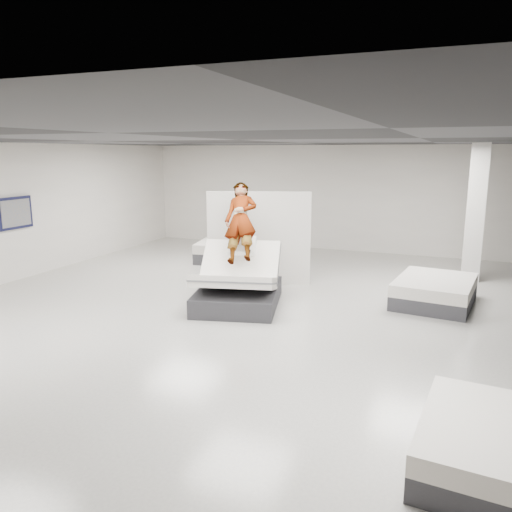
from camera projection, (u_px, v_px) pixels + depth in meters
name	position (u px, v px, depth m)	size (l,w,h in m)	color
room	(239.00, 231.00, 8.96)	(14.00, 14.04, 3.20)	beige
hero_bed	(238.00, 286.00, 9.84)	(2.00, 2.37, 1.32)	#313136
person	(241.00, 237.00, 9.97)	(0.67, 0.44, 1.83)	slate
remote	(249.00, 252.00, 9.65)	(0.05, 0.14, 0.03)	black
divider_panel	(259.00, 238.00, 11.33)	(2.34, 0.11, 2.13)	silver
flat_bed_right_far	(435.00, 291.00, 9.98)	(1.62, 2.03, 0.52)	#313136
flat_bed_right_near	(492.00, 448.00, 4.74)	(1.45, 1.84, 0.48)	#313136
flat_bed_left_far	(235.00, 251.00, 13.90)	(2.23, 1.83, 0.55)	#313136
column	(475.00, 213.00, 11.57)	(0.40, 0.40, 3.20)	silver
wall_poster	(15.00, 213.00, 11.60)	(0.06, 0.95, 0.75)	black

